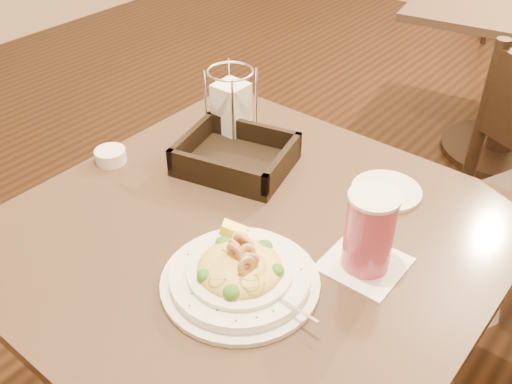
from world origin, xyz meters
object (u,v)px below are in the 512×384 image
Objects in this scene: drink_glass at (369,232)px; bread_basket at (236,158)px; side_plate at (386,191)px; main_table at (250,308)px; butter_ramekin at (111,156)px; pasta_bowl at (240,273)px; napkin_caddy at (231,108)px.

bread_basket is (-0.39, 0.09, -0.05)m from drink_glass.
bread_basket reaches higher than side_plate.
side_plate reaches higher than main_table.
bread_basket is 0.29m from butter_ramekin.
pasta_bowl reaches higher than side_plate.
bread_basket is at bearing 131.88° from pasta_bowl.
napkin_caddy is at bearing 134.87° from bread_basket.
napkin_caddy is 2.50× the size of butter_ramekin.
pasta_bowl is at bearing -47.31° from napkin_caddy.
bread_basket is (-0.16, 0.15, 0.25)m from main_table.
main_table is 0.47m from butter_ramekin.
butter_ramekin is (-0.55, -0.29, 0.01)m from side_plate.
main_table is at bearing 123.37° from pasta_bowl.
bread_basket is 1.88× the size of side_plate.
side_plate is at bearing 80.43° from pasta_bowl.
pasta_bowl reaches higher than main_table.
napkin_caddy is (-0.48, 0.19, -0.00)m from drink_glass.
drink_glass reaches higher than side_plate.
napkin_caddy reaches higher than butter_ramekin.
main_table is at bearing -43.51° from napkin_caddy.
bread_basket is (-0.25, 0.27, -0.00)m from pasta_bowl.
side_plate is 0.62m from butter_ramekin.
drink_glass is 0.24m from side_plate.
butter_ramekin is at bearing 167.29° from pasta_bowl.
pasta_bowl is at bearing -56.63° from main_table.
napkin_caddy is 0.30m from butter_ramekin.
pasta_bowl is at bearing -12.71° from butter_ramekin.
drink_glass is 0.52m from napkin_caddy.
butter_ramekin reaches higher than main_table.
main_table is 3.22× the size of bread_basket.
drink_glass reaches higher than bread_basket.
side_plate is (0.31, 0.13, -0.02)m from bread_basket.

